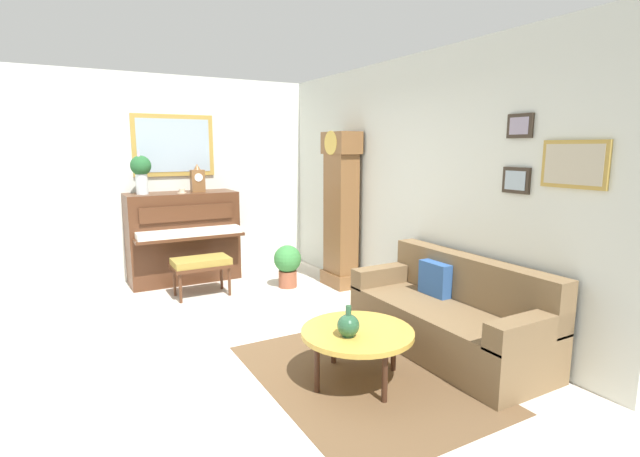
{
  "coord_description": "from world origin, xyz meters",
  "views": [
    {
      "loc": [
        4.22,
        -1.05,
        1.82
      ],
      "look_at": [
        -0.02,
        1.31,
        0.99
      ],
      "focal_mm": 26.45,
      "sensor_mm": 36.0,
      "label": 1
    }
  ],
  "objects_px": {
    "piano": "(183,237)",
    "coffee_table": "(357,334)",
    "flower_vase": "(141,170)",
    "mantel_clock": "(198,179)",
    "grandfather_clock": "(341,214)",
    "potted_plant": "(288,263)",
    "green_jug": "(348,325)",
    "piano_bench": "(201,264)",
    "teacup": "(182,191)",
    "couch": "(450,316)"
  },
  "relations": [
    {
      "from": "piano_bench",
      "to": "teacup",
      "type": "bearing_deg",
      "value": -177.27
    },
    {
      "from": "grandfather_clock",
      "to": "teacup",
      "type": "height_order",
      "value": "grandfather_clock"
    },
    {
      "from": "potted_plant",
      "to": "piano_bench",
      "type": "bearing_deg",
      "value": -99.33
    },
    {
      "from": "couch",
      "to": "mantel_clock",
      "type": "xyz_separation_m",
      "value": [
        -3.47,
        -1.33,
        1.08
      ]
    },
    {
      "from": "piano_bench",
      "to": "flower_vase",
      "type": "height_order",
      "value": "flower_vase"
    },
    {
      "from": "coffee_table",
      "to": "green_jug",
      "type": "distance_m",
      "value": 0.19
    },
    {
      "from": "piano",
      "to": "coffee_table",
      "type": "relative_size",
      "value": 1.64
    },
    {
      "from": "grandfather_clock",
      "to": "green_jug",
      "type": "relative_size",
      "value": 8.46
    },
    {
      "from": "piano",
      "to": "mantel_clock",
      "type": "height_order",
      "value": "mantel_clock"
    },
    {
      "from": "piano_bench",
      "to": "teacup",
      "type": "xyz_separation_m",
      "value": [
        -0.7,
        -0.03,
        0.84
      ]
    },
    {
      "from": "grandfather_clock",
      "to": "flower_vase",
      "type": "height_order",
      "value": "grandfather_clock"
    },
    {
      "from": "grandfather_clock",
      "to": "potted_plant",
      "type": "relative_size",
      "value": 3.62
    },
    {
      "from": "flower_vase",
      "to": "green_jug",
      "type": "distance_m",
      "value": 3.87
    },
    {
      "from": "couch",
      "to": "mantel_clock",
      "type": "bearing_deg",
      "value": -158.95
    },
    {
      "from": "mantel_clock",
      "to": "flower_vase",
      "type": "bearing_deg",
      "value": -90.04
    },
    {
      "from": "couch",
      "to": "mantel_clock",
      "type": "relative_size",
      "value": 5.0
    },
    {
      "from": "mantel_clock",
      "to": "potted_plant",
      "type": "relative_size",
      "value": 0.68
    },
    {
      "from": "piano",
      "to": "flower_vase",
      "type": "xyz_separation_m",
      "value": [
        0.0,
        -0.49,
        0.92
      ]
    },
    {
      "from": "piano_bench",
      "to": "flower_vase",
      "type": "bearing_deg",
      "value": -147.36
    },
    {
      "from": "coffee_table",
      "to": "mantel_clock",
      "type": "xyz_separation_m",
      "value": [
        -3.56,
        -0.27,
        1.0
      ]
    },
    {
      "from": "piano",
      "to": "piano_bench",
      "type": "distance_m",
      "value": 0.83
    },
    {
      "from": "green_jug",
      "to": "potted_plant",
      "type": "relative_size",
      "value": 0.43
    },
    {
      "from": "grandfather_clock",
      "to": "green_jug",
      "type": "bearing_deg",
      "value": -30.39
    },
    {
      "from": "green_jug",
      "to": "coffee_table",
      "type": "bearing_deg",
      "value": 117.91
    },
    {
      "from": "piano",
      "to": "coffee_table",
      "type": "xyz_separation_m",
      "value": [
        3.56,
        0.5,
        -0.22
      ]
    },
    {
      "from": "coffee_table",
      "to": "piano",
      "type": "bearing_deg",
      "value": -172.08
    },
    {
      "from": "piano",
      "to": "flower_vase",
      "type": "distance_m",
      "value": 1.04
    },
    {
      "from": "grandfather_clock",
      "to": "coffee_table",
      "type": "relative_size",
      "value": 2.31
    },
    {
      "from": "piano",
      "to": "potted_plant",
      "type": "relative_size",
      "value": 2.57
    },
    {
      "from": "teacup",
      "to": "potted_plant",
      "type": "distance_m",
      "value": 1.7
    },
    {
      "from": "grandfather_clock",
      "to": "mantel_clock",
      "type": "height_order",
      "value": "grandfather_clock"
    },
    {
      "from": "flower_vase",
      "to": "piano",
      "type": "bearing_deg",
      "value": 90.23
    },
    {
      "from": "coffee_table",
      "to": "grandfather_clock",
      "type": "bearing_deg",
      "value": 151.28
    },
    {
      "from": "coffee_table",
      "to": "potted_plant",
      "type": "height_order",
      "value": "potted_plant"
    },
    {
      "from": "grandfather_clock",
      "to": "potted_plant",
      "type": "distance_m",
      "value": 0.95
    },
    {
      "from": "piano_bench",
      "to": "green_jug",
      "type": "bearing_deg",
      "value": 7.02
    },
    {
      "from": "piano_bench",
      "to": "coffee_table",
      "type": "height_order",
      "value": "piano_bench"
    },
    {
      "from": "piano_bench",
      "to": "teacup",
      "type": "height_order",
      "value": "teacup"
    },
    {
      "from": "piano",
      "to": "couch",
      "type": "bearing_deg",
      "value": 24.26
    },
    {
      "from": "green_jug",
      "to": "potted_plant",
      "type": "xyz_separation_m",
      "value": [
        -2.65,
        0.74,
        -0.19
      ]
    },
    {
      "from": "piano",
      "to": "green_jug",
      "type": "xyz_separation_m",
      "value": [
        3.63,
        0.37,
        -0.11
      ]
    },
    {
      "from": "couch",
      "to": "flower_vase",
      "type": "xyz_separation_m",
      "value": [
        -3.47,
        -2.06,
        1.22
      ]
    },
    {
      "from": "green_jug",
      "to": "mantel_clock",
      "type": "bearing_deg",
      "value": -177.82
    },
    {
      "from": "coffee_table",
      "to": "mantel_clock",
      "type": "relative_size",
      "value": 2.32
    },
    {
      "from": "piano",
      "to": "green_jug",
      "type": "distance_m",
      "value": 3.65
    },
    {
      "from": "coffee_table",
      "to": "flower_vase",
      "type": "bearing_deg",
      "value": -164.46
    },
    {
      "from": "green_jug",
      "to": "piano",
      "type": "bearing_deg",
      "value": -174.22
    },
    {
      "from": "piano_bench",
      "to": "grandfather_clock",
      "type": "distance_m",
      "value": 1.88
    },
    {
      "from": "piano",
      "to": "coffee_table",
      "type": "height_order",
      "value": "piano"
    },
    {
      "from": "flower_vase",
      "to": "coffee_table",
      "type": "bearing_deg",
      "value": 15.54
    }
  ]
}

